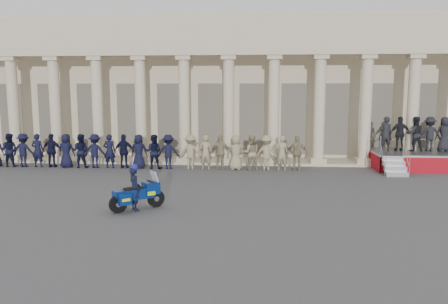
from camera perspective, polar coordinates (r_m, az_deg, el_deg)
ground at (r=18.12m, az=-5.15°, el=-5.71°), size 90.00×90.00×0.00m
building at (r=32.25m, az=-0.94°, el=8.39°), size 40.00×12.50×9.00m
officer_rank at (r=24.66m, az=-10.91°, el=0.07°), size 18.07×0.72×1.91m
reviewing_stand at (r=26.48m, az=23.95°, el=1.45°), size 4.69×4.39×2.87m
motorcycle at (r=16.13m, az=-11.20°, el=-5.41°), size 1.76×1.53×1.35m
rider at (r=16.03m, az=-11.60°, el=-4.54°), size 0.66×0.70×1.70m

